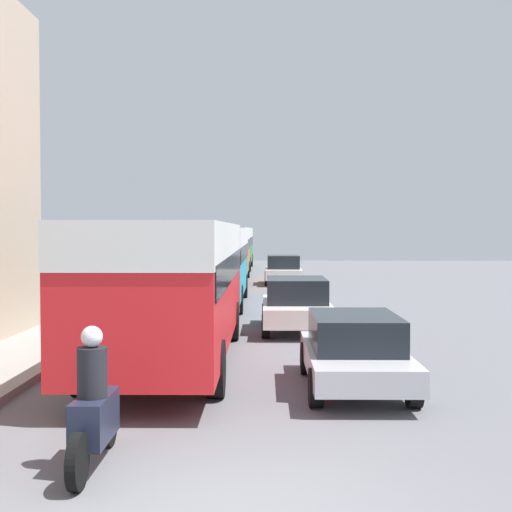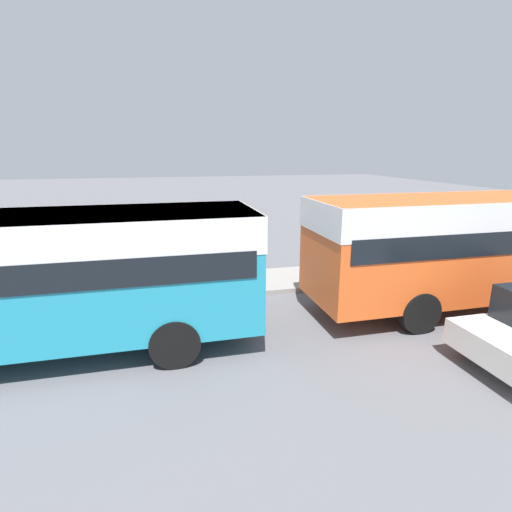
{
  "view_description": "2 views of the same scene",
  "coord_description": "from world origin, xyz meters",
  "px_view_note": "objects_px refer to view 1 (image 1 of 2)",
  "views": [
    {
      "loc": [
        0.3,
        -7.09,
        2.87
      ],
      "look_at": [
        -0.14,
        26.61,
        1.64
      ],
      "focal_mm": 50.0,
      "sensor_mm": 36.0,
      "label": 1
    },
    {
      "loc": [
        6.68,
        22.88,
        4.16
      ],
      "look_at": [
        -1.79,
        25.0,
        1.84
      ],
      "focal_mm": 28.0,
      "sensor_mm": 36.0,
      "label": 2
    }
  ],
  "objects_px": {
    "bus_following": "(211,255)",
    "pedestrian_near_curb": "(68,294)",
    "motorcycle_behind_lead": "(94,411)",
    "car_crossing": "(354,350)",
    "pedestrian_walking_away": "(120,281)",
    "bus_rear": "(234,242)",
    "car_distant": "(296,303)",
    "car_far_curb": "(283,269)",
    "bus_lead": "(173,272)",
    "bus_third_in_line": "(225,247)"
  },
  "relations": [
    {
      "from": "car_far_curb",
      "to": "pedestrian_walking_away",
      "type": "bearing_deg",
      "value": -118.05
    },
    {
      "from": "motorcycle_behind_lead",
      "to": "bus_rear",
      "type": "bearing_deg",
      "value": 90.28
    },
    {
      "from": "pedestrian_walking_away",
      "to": "bus_rear",
      "type": "bearing_deg",
      "value": 83.55
    },
    {
      "from": "motorcycle_behind_lead",
      "to": "pedestrian_walking_away",
      "type": "distance_m",
      "value": 17.72
    },
    {
      "from": "bus_lead",
      "to": "bus_following",
      "type": "height_order",
      "value": "bus_lead"
    },
    {
      "from": "car_crossing",
      "to": "pedestrian_near_curb",
      "type": "xyz_separation_m",
      "value": [
        -7.48,
        8.24,
        0.25
      ]
    },
    {
      "from": "bus_third_in_line",
      "to": "car_crossing",
      "type": "height_order",
      "value": "bus_third_in_line"
    },
    {
      "from": "bus_following",
      "to": "bus_rear",
      "type": "xyz_separation_m",
      "value": [
        -0.2,
        25.4,
        0.05
      ]
    },
    {
      "from": "pedestrian_near_curb",
      "to": "bus_lead",
      "type": "bearing_deg",
      "value": -55.95
    },
    {
      "from": "bus_third_in_line",
      "to": "car_crossing",
      "type": "relative_size",
      "value": 2.61
    },
    {
      "from": "bus_rear",
      "to": "motorcycle_behind_lead",
      "type": "relative_size",
      "value": 5.1
    },
    {
      "from": "car_crossing",
      "to": "pedestrian_near_curb",
      "type": "relative_size",
      "value": 2.68
    },
    {
      "from": "pedestrian_near_curb",
      "to": "pedestrian_walking_away",
      "type": "height_order",
      "value": "pedestrian_walking_away"
    },
    {
      "from": "car_crossing",
      "to": "car_far_curb",
      "type": "height_order",
      "value": "car_far_curb"
    },
    {
      "from": "pedestrian_near_curb",
      "to": "car_distant",
      "type": "bearing_deg",
      "value": -6.87
    },
    {
      "from": "bus_third_in_line",
      "to": "motorcycle_behind_lead",
      "type": "distance_m",
      "value": 30.78
    },
    {
      "from": "bus_following",
      "to": "bus_rear",
      "type": "distance_m",
      "value": 25.4
    },
    {
      "from": "bus_following",
      "to": "car_distant",
      "type": "height_order",
      "value": "bus_following"
    },
    {
      "from": "car_crossing",
      "to": "pedestrian_walking_away",
      "type": "relative_size",
      "value": 2.62
    },
    {
      "from": "motorcycle_behind_lead",
      "to": "car_far_curb",
      "type": "bearing_deg",
      "value": 84.09
    },
    {
      "from": "bus_following",
      "to": "motorcycle_behind_lead",
      "type": "distance_m",
      "value": 18.74
    },
    {
      "from": "motorcycle_behind_lead",
      "to": "pedestrian_near_curb",
      "type": "distance_m",
      "value": 13.11
    },
    {
      "from": "bus_third_in_line",
      "to": "pedestrian_walking_away",
      "type": "relative_size",
      "value": 6.86
    },
    {
      "from": "bus_third_in_line",
      "to": "car_crossing",
      "type": "distance_m",
      "value": 26.76
    },
    {
      "from": "bus_lead",
      "to": "car_far_curb",
      "type": "distance_m",
      "value": 22.56
    },
    {
      "from": "motorcycle_behind_lead",
      "to": "pedestrian_near_curb",
      "type": "relative_size",
      "value": 1.39
    },
    {
      "from": "bus_following",
      "to": "pedestrian_near_curb",
      "type": "relative_size",
      "value": 6.0
    },
    {
      "from": "bus_lead",
      "to": "bus_third_in_line",
      "type": "xyz_separation_m",
      "value": [
        -0.22,
        23.96,
        0.0
      ]
    },
    {
      "from": "car_crossing",
      "to": "bus_following",
      "type": "bearing_deg",
      "value": -75.62
    },
    {
      "from": "motorcycle_behind_lead",
      "to": "pedestrian_walking_away",
      "type": "relative_size",
      "value": 1.37
    },
    {
      "from": "motorcycle_behind_lead",
      "to": "car_distant",
      "type": "bearing_deg",
      "value": 75.88
    },
    {
      "from": "bus_following",
      "to": "bus_third_in_line",
      "type": "bearing_deg",
      "value": 90.56
    },
    {
      "from": "motorcycle_behind_lead",
      "to": "car_far_curb",
      "type": "height_order",
      "value": "motorcycle_behind_lead"
    },
    {
      "from": "motorcycle_behind_lead",
      "to": "car_crossing",
      "type": "xyz_separation_m",
      "value": [
        3.68,
        4.3,
        0.03
      ]
    },
    {
      "from": "motorcycle_behind_lead",
      "to": "car_crossing",
      "type": "relative_size",
      "value": 0.52
    },
    {
      "from": "car_distant",
      "to": "pedestrian_near_curb",
      "type": "xyz_separation_m",
      "value": [
        -6.75,
        0.81,
        0.19
      ]
    },
    {
      "from": "bus_following",
      "to": "pedestrian_walking_away",
      "type": "bearing_deg",
      "value": -158.18
    },
    {
      "from": "bus_following",
      "to": "car_crossing",
      "type": "relative_size",
      "value": 2.24
    },
    {
      "from": "motorcycle_behind_lead",
      "to": "car_distant",
      "type": "xyz_separation_m",
      "value": [
        2.95,
        11.73,
        0.1
      ]
    },
    {
      "from": "car_crossing",
      "to": "pedestrian_near_curb",
      "type": "bearing_deg",
      "value": -47.79
    },
    {
      "from": "car_crossing",
      "to": "car_far_curb",
      "type": "relative_size",
      "value": 1.05
    },
    {
      "from": "bus_rear",
      "to": "car_distant",
      "type": "distance_m",
      "value": 32.55
    },
    {
      "from": "bus_rear",
      "to": "car_distant",
      "type": "bearing_deg",
      "value": -84.42
    },
    {
      "from": "bus_following",
      "to": "bus_third_in_line",
      "type": "relative_size",
      "value": 0.86
    },
    {
      "from": "pedestrian_near_curb",
      "to": "motorcycle_behind_lead",
      "type": "bearing_deg",
      "value": -73.14
    },
    {
      "from": "pedestrian_near_curb",
      "to": "pedestrian_walking_away",
      "type": "xyz_separation_m",
      "value": [
        0.57,
        4.87,
        0.02
      ]
    },
    {
      "from": "car_crossing",
      "to": "pedestrian_walking_away",
      "type": "bearing_deg",
      "value": -62.22
    },
    {
      "from": "car_far_curb",
      "to": "pedestrian_near_curb",
      "type": "bearing_deg",
      "value": -112.34
    },
    {
      "from": "car_far_curb",
      "to": "pedestrian_walking_away",
      "type": "height_order",
      "value": "pedestrian_walking_away"
    },
    {
      "from": "bus_following",
      "to": "pedestrian_near_curb",
      "type": "xyz_separation_m",
      "value": [
        -3.79,
        -6.16,
        -0.95
      ]
    }
  ]
}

